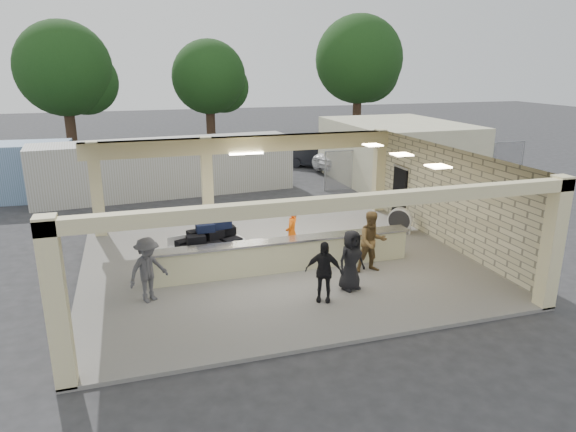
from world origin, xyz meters
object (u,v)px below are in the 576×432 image
object	(u,v)px
passenger_b	(323,271)
passenger_c	(148,270)
passenger_d	(351,260)
car_white_a	(354,158)
luggage_cart	(211,243)
passenger_a	(372,242)
drum_fan	(400,220)
car_white_b	(430,156)
baggage_handler	(292,233)
container_white	(167,167)
baggage_counter	(284,255)
car_dark	(318,157)

from	to	relation	value
passenger_b	passenger_c	distance (m)	4.60
passenger_d	car_white_a	bearing A→B (deg)	48.86
luggage_cart	car_white_a	world-z (taller)	luggage_cart
passenger_a	passenger_b	bearing A→B (deg)	-142.05
drum_fan	passenger_c	distance (m)	9.63
car_white_b	luggage_cart	bearing A→B (deg)	137.26
passenger_b	car_white_b	size ratio (longest dim) A/B	0.35
baggage_handler	passenger_d	bearing A→B (deg)	48.55
passenger_b	container_white	xyz separation A→B (m)	(-2.94, 13.57, 0.40)
drum_fan	car_white_b	distance (m)	13.87
passenger_c	container_white	bearing A→B (deg)	51.14
baggage_counter	car_white_b	bearing A→B (deg)	44.65
passenger_c	car_dark	world-z (taller)	passenger_c
passenger_b	car_dark	size ratio (longest dim) A/B	0.41
passenger_c	passenger_d	distance (m)	5.47
passenger_c	car_white_a	world-z (taller)	passenger_c
passenger_a	passenger_d	distance (m)	1.50
passenger_c	container_white	size ratio (longest dim) A/B	0.14
drum_fan	passenger_a	distance (m)	3.97
car_white_b	container_white	size ratio (longest dim) A/B	0.39
passenger_c	car_white_a	bearing A→B (deg)	17.67
drum_fan	car_dark	size ratio (longest dim) A/B	0.25
passenger_a	passenger_c	xyz separation A→B (m)	(-6.52, -0.10, -0.06)
drum_fan	baggage_handler	distance (m)	4.74
baggage_handler	drum_fan	bearing A→B (deg)	136.13
luggage_cart	car_white_a	size ratio (longest dim) A/B	0.51
baggage_handler	car_white_b	bearing A→B (deg)	165.24
passenger_a	car_white_a	distance (m)	16.05
passenger_a	car_white_a	bearing A→B (deg)	71.11
passenger_a	passenger_d	xyz separation A→B (m)	(-1.12, -0.99, -0.08)
baggage_counter	passenger_a	bearing A→B (deg)	-19.87
baggage_counter	baggage_handler	distance (m)	1.06
passenger_a	car_dark	size ratio (longest dim) A/B	0.47
passenger_d	container_white	bearing A→B (deg)	90.22
baggage_counter	container_white	world-z (taller)	container_white
baggage_handler	passenger_d	world-z (taller)	passenger_d
drum_fan	passenger_b	size ratio (longest dim) A/B	0.59
car_white_a	baggage_counter	bearing A→B (deg)	123.81
baggage_counter	passenger_c	world-z (taller)	passenger_c
car_dark	container_white	world-z (taller)	container_white
passenger_c	passenger_d	bearing A→B (deg)	-41.33
baggage_counter	car_white_a	world-z (taller)	car_white_a
luggage_cart	car_white_a	distance (m)	16.77
car_white_b	baggage_counter	bearing A→B (deg)	143.62
drum_fan	container_white	size ratio (longest dim) A/B	0.08
baggage_counter	car_dark	size ratio (longest dim) A/B	2.05
baggage_counter	luggage_cart	distance (m)	2.32
car_white_b	car_dark	xyz separation A→B (m)	(-6.54, 2.19, -0.08)
passenger_a	passenger_c	size ratio (longest dim) A/B	1.06
passenger_d	passenger_a	bearing A→B (deg)	24.95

